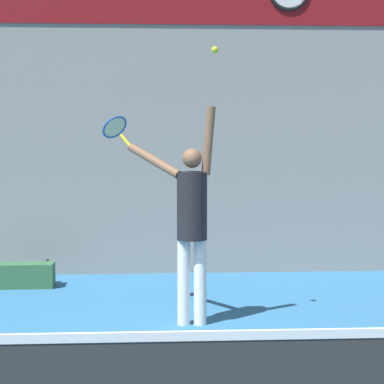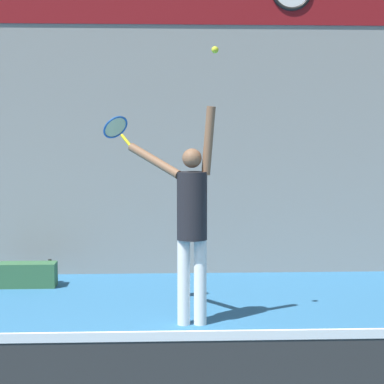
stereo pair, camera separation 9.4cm
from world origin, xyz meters
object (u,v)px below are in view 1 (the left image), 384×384
(tennis_racket, at_px, (116,128))
(equipment_bag, at_px, (25,275))
(tennis_player, at_px, (191,217))
(water_bottle, at_px, (48,273))
(tennis_ball, at_px, (215,50))

(tennis_racket, bearing_deg, equipment_bag, 134.71)
(tennis_racket, height_order, equipment_bag, tennis_racket)
(tennis_player, xyz_separation_m, tennis_racket, (-0.79, 0.59, 0.90))
(tennis_player, xyz_separation_m, equipment_bag, (-2.02, 1.83, -0.96))
(tennis_racket, bearing_deg, water_bottle, 124.20)
(tennis_racket, height_order, tennis_ball, tennis_ball)
(tennis_ball, relative_size, equipment_bag, 0.10)
(tennis_racket, relative_size, tennis_ball, 5.66)
(tennis_racket, relative_size, equipment_bag, 0.55)
(tennis_player, bearing_deg, water_bottle, 131.03)
(tennis_player, height_order, tennis_racket, tennis_player)
(tennis_racket, relative_size, water_bottle, 1.26)
(tennis_player, distance_m, tennis_racket, 1.33)
(equipment_bag, bearing_deg, tennis_ball, -40.14)
(tennis_racket, xyz_separation_m, tennis_ball, (1.02, -0.66, 0.77))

